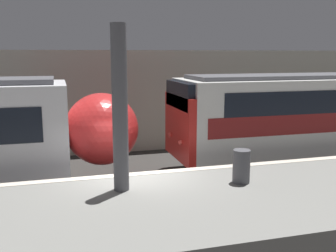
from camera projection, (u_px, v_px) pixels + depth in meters
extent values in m
plane|color=#33302D|center=(135.00, 212.00, 11.04)|extent=(120.00, 120.00, 0.00)
cube|color=slate|center=(154.00, 226.00, 8.78)|extent=(40.00, 4.56, 1.14)
cube|color=beige|center=(135.00, 174.00, 10.70)|extent=(40.00, 0.30, 0.01)
cube|color=#B2AD9E|center=(104.00, 103.00, 17.21)|extent=(50.00, 0.15, 4.53)
cylinder|color=#56565B|center=(120.00, 109.00, 9.13)|extent=(0.37, 0.37, 3.92)
ellipsoid|color=red|center=(102.00, 129.00, 13.05)|extent=(2.42, 2.68, 2.38)
sphere|color=#F2EFCC|center=(130.00, 140.00, 13.38)|extent=(0.20, 0.20, 0.20)
cube|color=red|center=(179.00, 127.00, 13.79)|extent=(0.25, 2.85, 2.27)
cube|color=black|center=(180.00, 95.00, 13.59)|extent=(0.25, 2.56, 0.91)
sphere|color=#EA4C42|center=(181.00, 143.00, 13.20)|extent=(0.18, 0.18, 0.18)
sphere|color=#EA4C42|center=(170.00, 135.00, 14.44)|extent=(0.18, 0.18, 0.18)
cylinder|color=#4C4C51|center=(241.00, 166.00, 9.95)|extent=(0.44, 0.44, 0.85)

